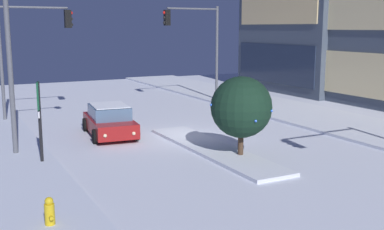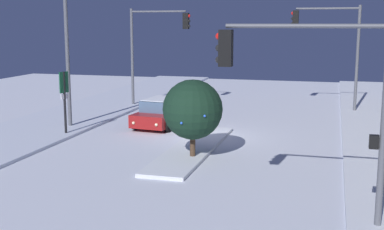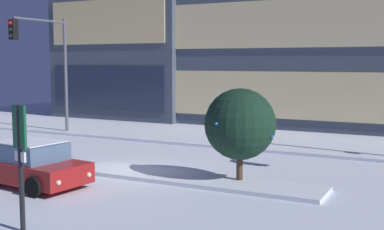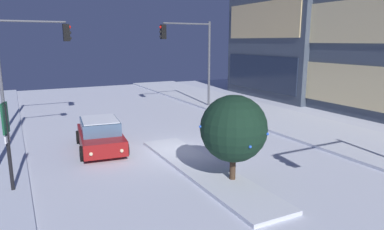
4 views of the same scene
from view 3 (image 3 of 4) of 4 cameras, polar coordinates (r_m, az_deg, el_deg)
ground at (r=18.79m, az=-6.86°, el=-6.65°), size 52.00×52.00×0.00m
curb_strip_far at (r=26.46m, az=3.93°, el=-2.73°), size 52.00×5.20×0.14m
median_strip at (r=17.44m, az=0.36°, el=-7.37°), size 9.00×1.80×0.14m
car_near at (r=17.71m, az=-18.10°, el=-5.35°), size 4.50×2.46×1.49m
traffic_light_corner_far_left at (r=28.44m, az=-16.35°, el=6.65°), size 0.32×4.14×6.52m
parking_info_sign at (r=12.32m, az=-18.99°, el=-4.14°), size 0.55×0.21×3.15m
decorated_tree_median at (r=16.85m, az=5.50°, el=-1.06°), size 2.42×2.42×3.25m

